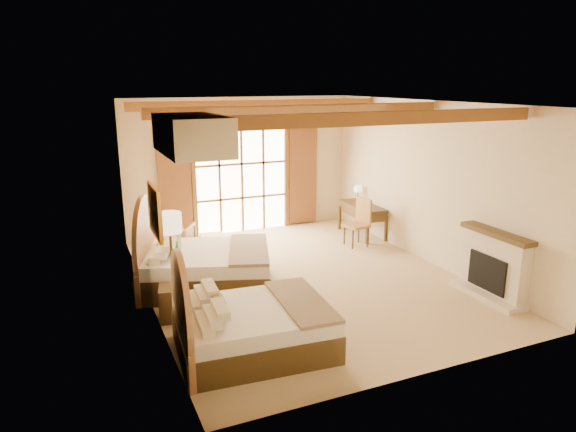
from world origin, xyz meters
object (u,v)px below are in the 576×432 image
bed_far (197,264)px  nightstand (174,303)px  armchair (176,239)px  desk (362,219)px  bed_near (243,325)px

bed_far → nightstand: bearing=-101.9°
armchair → desk: (4.33, -0.38, 0.08)m
nightstand → bed_far: bearing=71.0°
bed_near → nightstand: bed_near is taller
desk → bed_near: bearing=-132.1°
armchair → bed_far: bearing=119.4°
bed_near → desk: 5.93m
bed_near → desk: bed_near is taller
bed_far → desk: bed_far is taller
bed_near → nightstand: 1.54m
bed_far → nightstand: bed_far is taller
bed_near → desk: bearing=47.6°
armchair → bed_near: bearing=120.1°
bed_far → desk: bearing=39.3°
bed_far → nightstand: 1.24m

